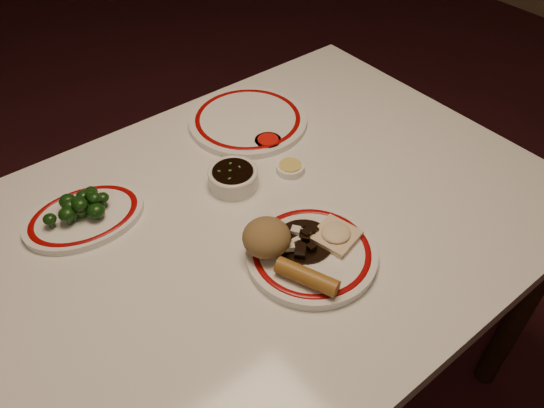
{
  "coord_description": "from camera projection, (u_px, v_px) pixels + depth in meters",
  "views": [
    {
      "loc": [
        -0.48,
        -0.62,
        1.52
      ],
      "look_at": [
        -0.02,
        -0.03,
        0.8
      ],
      "focal_mm": 35.0,
      "sensor_mm": 36.0,
      "label": 1
    }
  ],
  "objects": [
    {
      "name": "fried_wonton",
      "position": [
        336.0,
        235.0,
        1.01
      ],
      "size": [
        0.09,
        0.09,
        0.02
      ],
      "color": "beige",
      "rests_on": "main_plate"
    },
    {
      "name": "rice_mound",
      "position": [
        267.0,
        237.0,
        0.98
      ],
      "size": [
        0.09,
        0.09,
        0.07
      ],
      "primitive_type": "ellipsoid",
      "color": "olive",
      "rests_on": "main_plate"
    },
    {
      "name": "sweet_sour_dish",
      "position": [
        268.0,
        142.0,
        1.25
      ],
      "size": [
        0.06,
        0.06,
        0.02
      ],
      "color": "white",
      "rests_on": "dining_table"
    },
    {
      "name": "broccoli_pile",
      "position": [
        80.0,
        205.0,
        1.05
      ],
      "size": [
        0.13,
        0.09,
        0.05
      ],
      "color": "#23471C",
      "rests_on": "broccoli_plate"
    },
    {
      "name": "main_plate",
      "position": [
        311.0,
        253.0,
        1.0
      ],
      "size": [
        0.32,
        0.32,
        0.02
      ],
      "color": "white",
      "rests_on": "dining_table"
    },
    {
      "name": "ground",
      "position": [
        270.0,
        385.0,
        1.62
      ],
      "size": [
        7.0,
        7.0,
        0.0
      ],
      "primitive_type": "plane",
      "color": "black",
      "rests_on": "ground"
    },
    {
      "name": "broccoli_plate",
      "position": [
        84.0,
        217.0,
        1.07
      ],
      "size": [
        0.27,
        0.24,
        0.02
      ],
      "color": "white",
      "rests_on": "dining_table"
    },
    {
      "name": "stirfry_heap",
      "position": [
        302.0,
        240.0,
        1.01
      ],
      "size": [
        0.11,
        0.11,
        0.03
      ],
      "color": "black",
      "rests_on": "main_plate"
    },
    {
      "name": "spring_roll",
      "position": [
        307.0,
        277.0,
        0.93
      ],
      "size": [
        0.07,
        0.12,
        0.03
      ],
      "primitive_type": "cylinder",
      "rotation": [
        1.57,
        0.0,
        0.39
      ],
      "color": "olive",
      "rests_on": "main_plate"
    },
    {
      "name": "mustard_dish",
      "position": [
        290.0,
        168.0,
        1.19
      ],
      "size": [
        0.06,
        0.06,
        0.02
      ],
      "color": "white",
      "rests_on": "dining_table"
    },
    {
      "name": "soy_bowl",
      "position": [
        233.0,
        178.0,
        1.14
      ],
      "size": [
        0.11,
        0.11,
        0.04
      ],
      "color": "white",
      "rests_on": "dining_table"
    },
    {
      "name": "far_plate",
      "position": [
        248.0,
        120.0,
        1.32
      ],
      "size": [
        0.36,
        0.36,
        0.02
      ],
      "color": "white",
      "rests_on": "dining_table"
    },
    {
      "name": "dining_table",
      "position": [
        269.0,
        240.0,
        1.16
      ],
      "size": [
        1.2,
        0.9,
        0.75
      ],
      "color": "white",
      "rests_on": "ground"
    }
  ]
}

